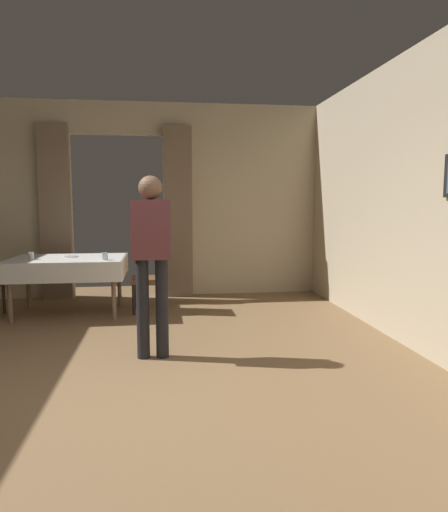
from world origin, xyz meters
The scene contains 8 objects.
ground centered at (0.00, 0.00, 0.00)m, with size 10.08×10.08×0.00m, color olive.
wall_back centered at (0.00, 4.18, 1.52)m, with size 6.40×0.27×3.00m.
dining_table_mid centered at (-0.57, 3.01, 0.67)m, with size 1.48×1.06×0.75m.
chair_mid_right centered at (0.56, 3.03, 0.52)m, with size 0.44×0.44×0.93m.
glass_mid_a centered at (-0.05, 2.70, 0.80)m, with size 0.08×0.08×0.09m, color silver.
plate_mid_b centered at (-0.54, 3.11, 0.76)m, with size 0.18×0.18×0.01m, color white.
glass_mid_c centered at (-0.98, 2.87, 0.80)m, with size 0.07×0.07×0.10m, color silver.
person_diner_standing_aside centered at (0.57, 1.07, 1.02)m, with size 0.36×0.23×1.72m.
Camera 1 is at (0.66, -3.39, 1.48)m, focal length 33.35 mm.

